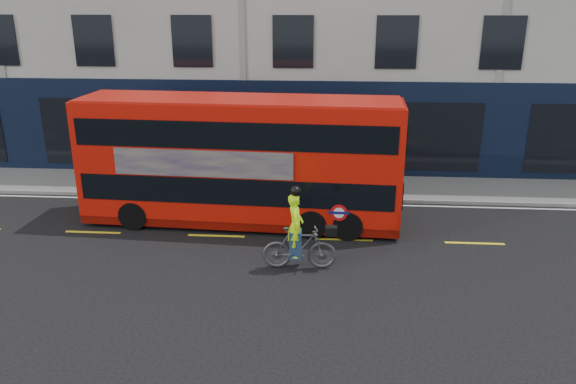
# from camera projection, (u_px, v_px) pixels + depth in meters

# --- Properties ---
(ground) EXTENTS (120.00, 120.00, 0.00)m
(ground) POSITION_uv_depth(u_px,v_px,m) (206.00, 256.00, 16.28)
(ground) COLOR black
(ground) RESTS_ON ground
(pavement) EXTENTS (60.00, 3.00, 0.12)m
(pavement) POSITION_uv_depth(u_px,v_px,m) (240.00, 185.00, 22.39)
(pavement) COLOR slate
(pavement) RESTS_ON ground
(kerb) EXTENTS (60.00, 0.12, 0.13)m
(kerb) POSITION_uv_depth(u_px,v_px,m) (234.00, 197.00, 20.97)
(kerb) COLOR gray
(kerb) RESTS_ON ground
(road_edge_line) EXTENTS (58.00, 0.10, 0.01)m
(road_edge_line) POSITION_uv_depth(u_px,v_px,m) (233.00, 201.00, 20.71)
(road_edge_line) COLOR silver
(road_edge_line) RESTS_ON ground
(lane_dashes) EXTENTS (58.00, 0.12, 0.01)m
(lane_dashes) POSITION_uv_depth(u_px,v_px,m) (216.00, 236.00, 17.69)
(lane_dashes) COLOR yellow
(lane_dashes) RESTS_ON ground
(bus) EXTENTS (10.42, 2.90, 4.15)m
(bus) POSITION_uv_depth(u_px,v_px,m) (242.00, 161.00, 18.13)
(bus) COLOR red
(bus) RESTS_ON ground
(cyclist) EXTENTS (2.06, 0.67, 2.40)m
(cyclist) POSITION_uv_depth(u_px,v_px,m) (299.00, 242.00, 15.32)
(cyclist) COLOR #4C5052
(cyclist) RESTS_ON ground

